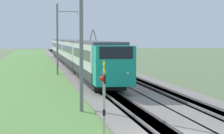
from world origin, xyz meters
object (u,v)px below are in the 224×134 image
Objects in this scene: passenger_train at (72,51)px; catenary_mast_mid at (58,38)px; catenary_mast_near at (82,40)px; crossing_signal_near at (104,95)px.

passenger_train is 17.02m from catenary_mast_mid.
catenary_mast_near is 31.64m from catenary_mast_mid.
catenary_mast_near is at bearing -3.34° from passenger_train.
passenger_train is 10.21× the size of catenary_mast_mid.
catenary_mast_mid is (31.64, 0.00, 0.06)m from catenary_mast_near.
catenary_mast_near is 0.99× the size of catenary_mast_mid.
catenary_mast_near is (-48.32, 2.82, 1.83)m from passenger_train.
crossing_signal_near is 9.84m from catenary_mast_near.
catenary_mast_near reaches higher than passenger_train.
catenary_mast_near is at bearing -90.15° from crossing_signal_near.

